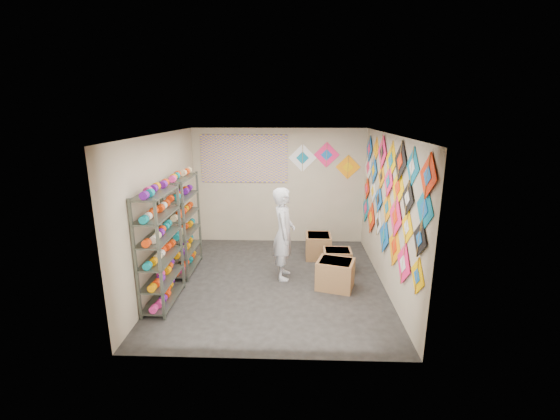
{
  "coord_description": "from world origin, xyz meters",
  "views": [
    {
      "loc": [
        0.34,
        -6.39,
        3.1
      ],
      "look_at": [
        0.1,
        0.3,
        1.3
      ],
      "focal_mm": 24.0,
      "sensor_mm": 36.0,
      "label": 1
    }
  ],
  "objects_px": {
    "carton_a": "(335,274)",
    "shelf_rack_front": "(160,249)",
    "carton_b": "(337,260)",
    "shelf_rack_back": "(183,225)",
    "shopkeeper": "(284,234)",
    "carton_c": "(318,246)"
  },
  "relations": [
    {
      "from": "shelf_rack_front",
      "to": "shopkeeper",
      "type": "bearing_deg",
      "value": 28.36
    },
    {
      "from": "shopkeeper",
      "to": "carton_c",
      "type": "relative_size",
      "value": 2.99
    },
    {
      "from": "shelf_rack_front",
      "to": "shelf_rack_back",
      "type": "bearing_deg",
      "value": 90.0
    },
    {
      "from": "shelf_rack_front",
      "to": "carton_c",
      "type": "distance_m",
      "value": 3.45
    },
    {
      "from": "shopkeeper",
      "to": "carton_b",
      "type": "relative_size",
      "value": 3.22
    },
    {
      "from": "shelf_rack_back",
      "to": "carton_b",
      "type": "xyz_separation_m",
      "value": [
        3.0,
        0.06,
        -0.73
      ]
    },
    {
      "from": "shopkeeper",
      "to": "carton_b",
      "type": "distance_m",
      "value": 1.27
    },
    {
      "from": "shelf_rack_front",
      "to": "carton_a",
      "type": "height_order",
      "value": "shelf_rack_front"
    },
    {
      "from": "carton_a",
      "to": "carton_b",
      "type": "bearing_deg",
      "value": 98.04
    },
    {
      "from": "carton_b",
      "to": "carton_c",
      "type": "relative_size",
      "value": 0.93
    },
    {
      "from": "carton_b",
      "to": "carton_c",
      "type": "distance_m",
      "value": 0.78
    },
    {
      "from": "shelf_rack_back",
      "to": "carton_c",
      "type": "bearing_deg",
      "value": 16.11
    },
    {
      "from": "carton_b",
      "to": "shelf_rack_front",
      "type": "bearing_deg",
      "value": -154.65
    },
    {
      "from": "carton_a",
      "to": "shelf_rack_front",
      "type": "bearing_deg",
      "value": -150.63
    },
    {
      "from": "shelf_rack_back",
      "to": "carton_b",
      "type": "relative_size",
      "value": 3.51
    },
    {
      "from": "carton_a",
      "to": "carton_b",
      "type": "height_order",
      "value": "carton_a"
    },
    {
      "from": "shelf_rack_back",
      "to": "shopkeeper",
      "type": "xyz_separation_m",
      "value": [
        1.95,
        -0.25,
        -0.08
      ]
    },
    {
      "from": "shopkeeper",
      "to": "carton_b",
      "type": "xyz_separation_m",
      "value": [
        1.05,
        0.31,
        -0.65
      ]
    },
    {
      "from": "shopkeeper",
      "to": "shelf_rack_back",
      "type": "bearing_deg",
      "value": 82.63
    },
    {
      "from": "shelf_rack_front",
      "to": "carton_b",
      "type": "bearing_deg",
      "value": 24.42
    },
    {
      "from": "carton_a",
      "to": "carton_b",
      "type": "distance_m",
      "value": 0.73
    },
    {
      "from": "carton_a",
      "to": "carton_c",
      "type": "bearing_deg",
      "value": 115.33
    }
  ]
}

